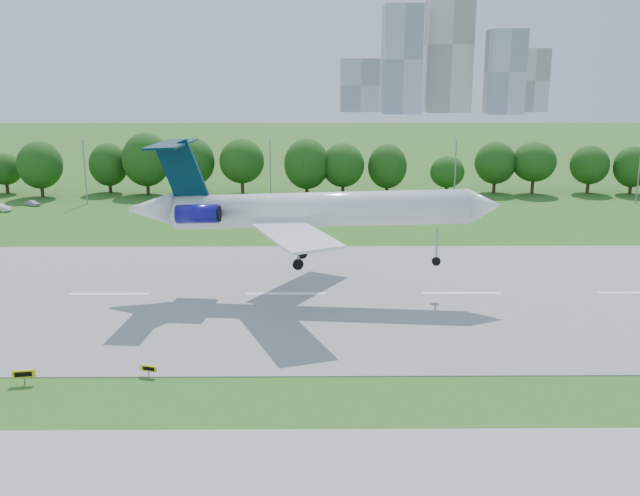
{
  "coord_description": "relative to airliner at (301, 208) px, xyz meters",
  "views": [
    {
      "loc": [
        23.21,
        -52.09,
        24.6
      ],
      "look_at": [
        23.82,
        18.0,
        7.16
      ],
      "focal_mm": 40.0,
      "sensor_mm": 36.0,
      "label": 1
    }
  ],
  "objects": [
    {
      "name": "ground",
      "position": [
        -21.78,
        -25.17,
        -9.89
      ],
      "size": [
        600.0,
        600.0,
        0.0
      ],
      "primitive_type": "plane",
      "color": "#2E5C18",
      "rests_on": "ground"
    },
    {
      "name": "airliner",
      "position": [
        0.0,
        0.0,
        0.0
      ],
      "size": [
        41.38,
        30.06,
        13.89
      ],
      "rotation": [
        0.0,
        -0.04,
        -0.08
      ],
      "color": "white",
      "rests_on": "ground"
    },
    {
      "name": "tree_line",
      "position": [
        -21.78,
        66.83,
        -3.7
      ],
      "size": [
        288.4,
        8.4,
        10.4
      ],
      "color": "#382314",
      "rests_on": "ground"
    },
    {
      "name": "taxi_sign_centre",
      "position": [
        -21.94,
        -23.97,
        -8.96
      ],
      "size": [
        1.8,
        0.46,
        1.26
      ],
      "rotation": [
        0.0,
        0.0,
        0.15
      ],
      "color": "gray",
      "rests_on": "ground"
    },
    {
      "name": "taxi_sign_right",
      "position": [
        -12.27,
        -22.5,
        -9.16
      ],
      "size": [
        1.4,
        0.56,
        0.99
      ],
      "rotation": [
        0.0,
        0.0,
        -0.29
      ],
      "color": "gray",
      "rests_on": "ground"
    },
    {
      "name": "runway",
      "position": [
        -21.78,
        -0.17,
        -9.85
      ],
      "size": [
        400.0,
        45.0,
        0.08
      ],
      "primitive_type": "cube",
      "color": "gray",
      "rests_on": "ground"
    },
    {
      "name": "service_vehicle_b",
      "position": [
        -51.43,
        54.94,
        -9.33
      ],
      "size": [
        3.5,
        2.68,
        1.11
      ],
      "primitive_type": "imported",
      "rotation": [
        0.0,
        0.0,
        1.08
      ],
      "color": "beige",
      "rests_on": "ground"
    },
    {
      "name": "service_vehicle_a",
      "position": [
        -55.19,
        49.47,
        -9.21
      ],
      "size": [
        4.31,
        2.49,
        1.34
      ],
      "primitive_type": "imported",
      "rotation": [
        0.0,
        0.0,
        1.29
      ],
      "color": "silver",
      "rests_on": "ground"
    },
    {
      "name": "skyline",
      "position": [
        78.38,
        365.45,
        20.58
      ],
      "size": [
        127.0,
        52.0,
        80.0
      ],
      "color": "#B2B2B7",
      "rests_on": "ground"
    },
    {
      "name": "light_poles",
      "position": [
        -24.28,
        56.83,
        -3.55
      ],
      "size": [
        175.9,
        0.25,
        12.19
      ],
      "color": "gray",
      "rests_on": "ground"
    }
  ]
}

